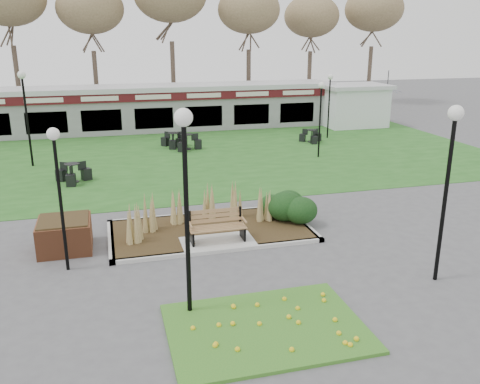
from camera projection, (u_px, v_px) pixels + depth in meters
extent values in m
plane|color=#515154|center=(219.00, 247.00, 15.18)|extent=(100.00, 100.00, 0.00)
cube|color=#22591C|center=(168.00, 157.00, 26.24)|extent=(34.00, 16.00, 0.02)
cube|color=#2D7621|center=(266.00, 328.00, 10.93)|extent=(4.20, 3.00, 0.08)
cube|color=#362315|center=(211.00, 231.00, 16.27)|extent=(6.22, 3.22, 0.12)
cube|color=#B7B7B2|center=(222.00, 250.00, 14.79)|extent=(6.40, 0.18, 0.12)
cube|color=#B7B7B2|center=(201.00, 214.00, 17.76)|extent=(6.40, 0.18, 0.12)
cube|color=#B7B7B2|center=(111.00, 240.00, 15.50)|extent=(0.18, 3.40, 0.12)
cube|color=#B7B7B2|center=(301.00, 222.00, 17.04)|extent=(0.18, 3.40, 0.12)
cube|color=#B7B7B2|center=(218.00, 243.00, 15.30)|extent=(2.20, 1.20, 0.13)
cone|color=#A38E51|center=(149.00, 213.00, 15.98)|extent=(0.36, 0.36, 1.15)
cone|color=#A38E51|center=(178.00, 206.00, 16.60)|extent=(0.36, 0.36, 1.15)
cone|color=#A38E51|center=(210.00, 202.00, 17.05)|extent=(0.36, 0.36, 1.15)
cone|color=#A38E51|center=(237.00, 201.00, 17.09)|extent=(0.36, 0.36, 1.15)
cone|color=#A38E51|center=(264.00, 203.00, 16.92)|extent=(0.36, 0.36, 1.15)
cone|color=#A38E51|center=(134.00, 223.00, 15.12)|extent=(0.36, 0.36, 1.15)
ellipsoid|color=black|center=(285.00, 206.00, 16.94)|extent=(1.21, 1.10, 0.99)
ellipsoid|color=black|center=(301.00, 210.00, 16.68)|extent=(1.10, 1.00, 0.90)
ellipsoid|color=black|center=(289.00, 203.00, 17.49)|extent=(1.06, 0.96, 0.86)
ellipsoid|color=black|center=(272.00, 206.00, 17.36)|extent=(0.92, 0.84, 0.76)
cube|color=olive|center=(218.00, 228.00, 15.15)|extent=(1.70, 0.57, 0.04)
cube|color=olive|center=(215.00, 215.00, 15.36)|extent=(1.70, 0.13, 0.44)
cube|color=black|center=(192.00, 237.00, 15.03)|extent=(0.06, 0.55, 0.42)
cube|color=black|center=(243.00, 232.00, 15.41)|extent=(0.06, 0.55, 0.42)
cube|color=black|center=(190.00, 219.00, 15.16)|extent=(0.06, 0.06, 0.50)
cube|color=black|center=(240.00, 214.00, 15.55)|extent=(0.06, 0.06, 0.50)
cube|color=olive|center=(190.00, 225.00, 14.88)|extent=(0.05, 0.50, 0.04)
cube|color=olive|center=(244.00, 220.00, 15.28)|extent=(0.05, 0.50, 0.04)
cube|color=brown|center=(65.00, 235.00, 14.89)|extent=(1.50, 1.50, 0.90)
cube|color=#362315|center=(63.00, 220.00, 14.75)|extent=(1.40, 1.40, 0.06)
cube|color=gray|center=(152.00, 110.00, 33.24)|extent=(24.00, 3.00, 2.60)
cube|color=#4D1014|center=(153.00, 97.00, 31.49)|extent=(24.00, 0.18, 0.55)
cube|color=silver|center=(150.00, 88.00, 32.80)|extent=(24.60, 3.40, 0.30)
cube|color=silver|center=(153.00, 97.00, 31.39)|extent=(22.00, 0.02, 0.28)
cube|color=black|center=(154.00, 118.00, 31.99)|extent=(22.00, 0.10, 1.30)
cube|color=white|center=(353.00, 107.00, 34.72)|extent=(4.00, 3.00, 2.60)
cube|color=silver|center=(355.00, 86.00, 34.30)|extent=(4.40, 3.40, 0.25)
cylinder|color=#47382B|center=(19.00, 83.00, 38.01)|extent=(0.36, 0.36, 5.17)
ellipsoid|color=brown|center=(9.00, 0.00, 36.27)|extent=(5.24, 5.24, 3.93)
cylinder|color=#47382B|center=(102.00, 81.00, 39.49)|extent=(0.36, 0.36, 5.17)
ellipsoid|color=brown|center=(95.00, 1.00, 37.75)|extent=(5.24, 5.24, 3.93)
cylinder|color=#47382B|center=(178.00, 79.00, 40.97)|extent=(0.36, 0.36, 5.17)
ellipsoid|color=brown|center=(176.00, 3.00, 39.23)|extent=(5.24, 5.24, 3.93)
cylinder|color=#47382B|center=(250.00, 78.00, 42.45)|extent=(0.36, 0.36, 5.17)
ellipsoid|color=brown|center=(250.00, 4.00, 40.71)|extent=(5.24, 5.24, 3.93)
cylinder|color=#47382B|center=(316.00, 76.00, 43.93)|extent=(0.36, 0.36, 5.17)
ellipsoid|color=brown|center=(319.00, 5.00, 42.19)|extent=(5.24, 5.24, 3.93)
cylinder|color=#47382B|center=(379.00, 75.00, 45.41)|extent=(0.36, 0.36, 5.17)
ellipsoid|color=brown|center=(384.00, 6.00, 43.68)|extent=(5.24, 5.24, 3.93)
cylinder|color=black|center=(187.00, 225.00, 10.95)|extent=(0.11, 0.11, 4.31)
sphere|color=white|center=(183.00, 117.00, 10.26)|extent=(0.39, 0.39, 0.39)
cylinder|color=black|center=(444.00, 204.00, 12.56)|extent=(0.10, 0.10, 4.16)
sphere|color=white|center=(456.00, 113.00, 11.89)|extent=(0.37, 0.37, 0.37)
cylinder|color=black|center=(61.00, 207.00, 13.20)|extent=(0.09, 0.09, 3.57)
sphere|color=white|center=(53.00, 134.00, 12.63)|extent=(0.32, 0.32, 0.32)
cylinder|color=black|center=(320.00, 123.00, 25.68)|extent=(0.09, 0.09, 3.52)
sphere|color=white|center=(322.00, 85.00, 25.11)|extent=(0.32, 0.32, 0.32)
cylinder|color=black|center=(329.00, 109.00, 30.49)|extent=(0.09, 0.09, 3.52)
sphere|color=white|center=(330.00, 77.00, 29.92)|extent=(0.32, 0.32, 0.32)
cylinder|color=black|center=(28.00, 123.00, 23.81)|extent=(0.10, 0.10, 4.14)
sphere|color=white|center=(22.00, 75.00, 23.14)|extent=(0.37, 0.37, 0.37)
cylinder|color=black|center=(74.00, 182.00, 21.74)|extent=(0.48, 0.48, 0.03)
cylinder|color=black|center=(73.00, 173.00, 21.62)|extent=(0.05, 0.05, 0.78)
cylinder|color=black|center=(72.00, 164.00, 21.50)|extent=(0.65, 0.65, 0.03)
cube|color=black|center=(86.00, 174.00, 22.03)|extent=(0.49, 0.49, 0.50)
cube|color=black|center=(62.00, 175.00, 21.87)|extent=(0.52, 0.52, 0.50)
cube|color=black|center=(71.00, 180.00, 21.11)|extent=(0.40, 0.40, 0.50)
cylinder|color=black|center=(174.00, 147.00, 28.50)|extent=(0.47, 0.47, 0.03)
cylinder|color=black|center=(174.00, 140.00, 28.39)|extent=(0.05, 0.05, 0.77)
cylinder|color=black|center=(173.00, 133.00, 28.27)|extent=(0.64, 0.64, 0.03)
cube|color=black|center=(183.00, 141.00, 28.72)|extent=(0.45, 0.45, 0.49)
cube|color=black|center=(165.00, 142.00, 28.70)|extent=(0.51, 0.51, 0.49)
cube|color=black|center=(173.00, 145.00, 27.87)|extent=(0.44, 0.44, 0.49)
cylinder|color=black|center=(311.00, 142.00, 29.78)|extent=(0.42, 0.42, 0.03)
cylinder|color=black|center=(311.00, 136.00, 29.67)|extent=(0.05, 0.05, 0.70)
cylinder|color=black|center=(312.00, 130.00, 29.57)|extent=(0.58, 0.58, 0.02)
cube|color=black|center=(318.00, 137.00, 30.03)|extent=(0.43, 0.43, 0.44)
cube|color=black|center=(302.00, 138.00, 29.90)|extent=(0.46, 0.46, 0.44)
cube|color=black|center=(314.00, 140.00, 29.21)|extent=(0.36, 0.36, 0.44)
cylinder|color=black|center=(187.00, 149.00, 27.89)|extent=(0.49, 0.49, 0.03)
cylinder|color=black|center=(187.00, 142.00, 27.78)|extent=(0.06, 0.06, 0.80)
cylinder|color=black|center=(187.00, 134.00, 27.65)|extent=(0.67, 0.67, 0.03)
cube|color=black|center=(198.00, 144.00, 27.94)|extent=(0.40, 0.40, 0.51)
cube|color=black|center=(180.00, 143.00, 28.26)|extent=(0.51, 0.51, 0.51)
cube|color=black|center=(182.00, 147.00, 27.27)|extent=(0.53, 0.53, 0.51)
cylinder|color=black|center=(386.00, 109.00, 35.40)|extent=(0.06, 0.06, 2.20)
imported|color=#2D5A9E|center=(386.00, 101.00, 35.24)|extent=(2.60, 2.62, 1.90)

